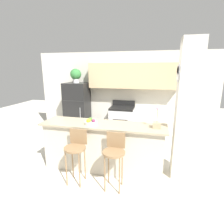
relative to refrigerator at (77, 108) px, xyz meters
name	(u,v)px	position (x,y,z in m)	size (l,w,h in m)	color
ground_plane	(103,168)	(1.42, -1.92, -0.81)	(14.00, 14.00, 0.00)	beige
wall_back	(127,86)	(1.55, 0.29, 0.71)	(5.60, 0.38, 2.55)	silver
pillar_right	(186,112)	(2.95, -1.82, 0.47)	(0.38, 0.32, 2.55)	silver
counter_bar	(103,147)	(1.42, -1.92, -0.31)	(2.48, 0.63, 0.98)	beige
refrigerator	(77,108)	(0.00, 0.00, 0.00)	(0.72, 0.64, 1.61)	black
stove_range	(122,121)	(1.46, 0.02, -0.35)	(0.71, 0.61, 1.07)	silver
bar_stool_left	(76,148)	(1.07, -2.44, -0.15)	(0.38, 0.38, 0.98)	olive
bar_stool_right	(114,153)	(1.77, -2.44, -0.15)	(0.38, 0.38, 0.98)	olive
potted_plant_on_fridge	(76,75)	(0.00, 0.00, 1.05)	(0.34, 0.34, 0.43)	silver
orchid_vase	(157,123)	(2.45, -1.94, 0.28)	(0.14, 0.14, 0.41)	tan
fruit_bowl	(91,122)	(1.19, -1.99, 0.22)	(0.26, 0.26, 0.12)	silver
trash_bin	(93,130)	(0.58, -0.21, -0.62)	(0.28, 0.28, 0.38)	black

